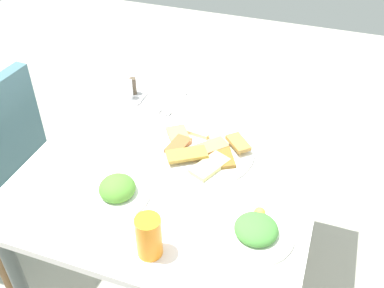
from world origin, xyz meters
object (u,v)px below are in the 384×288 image
Objects in this scene: pide_platter at (205,150)px; soda_can at (149,237)px; paper_napkin at (172,103)px; fork at (177,103)px; condiment_caddy at (132,92)px; salad_plate_greens at (256,230)px; dining_table at (183,170)px; spoon at (168,101)px; salad_plate_rice at (117,190)px.

pide_platter is 2.63× the size of soda_can.
fork is (0.00, -0.02, 0.00)m from paper_napkin.
condiment_caddy is at bearing 29.24° from soda_can.
pide_platter is 0.43m from condiment_caddy.
fork is (0.52, 0.43, -0.01)m from salad_plate_greens.
dining_table is 0.45m from soda_can.
spoon reaches higher than dining_table.
pide_platter is 0.32m from paper_napkin.
soda_can is at bearing 179.15° from pide_platter.
pide_platter is 1.69× the size of salad_plate_rice.
dining_table is 0.29m from fork.
condiment_caddy is at bearing 99.96° from fork.
salad_plate_rice is 1.11× the size of spoon.
condiment_caddy is (0.22, 0.37, 0.01)m from pide_platter.
soda_can is (-0.42, -0.07, 0.15)m from dining_table.
salad_plate_greens is 1.19× the size of spoon.
condiment_caddy reaches higher than paper_napkin.
spoon is 1.87× the size of condiment_caddy.
soda_can reaches higher than condiment_caddy.
soda_can is (-0.43, 0.01, 0.05)m from pide_platter.
fork is (0.25, 0.12, 0.10)m from dining_table.
salad_plate_greens is 1.58× the size of paper_napkin.
salad_plate_rice is at bearing -176.53° from paper_napkin.
paper_napkin is 0.16m from condiment_caddy.
soda_can reaches higher than salad_plate_rice.
paper_napkin is 1.42× the size of condiment_caddy.
soda_can is at bearing -161.51° from fork.
salad_plate_rice is at bearing -168.52° from spoon.
condiment_caddy is at bearing 104.76° from spoon.
condiment_caddy is (0.23, 0.29, 0.12)m from dining_table.
paper_napkin is at bearing 28.55° from dining_table.
pide_platter is (0.01, -0.07, 0.10)m from dining_table.
paper_napkin is (0.67, 0.20, -0.06)m from soda_can.
spoon is (0.52, 0.46, -0.01)m from salad_plate_greens.
soda_can reaches higher than fork.
salad_plate_rice is 1.56× the size of soda_can.
condiment_caddy is at bearing 21.15° from salad_plate_rice.
fork is at bearing -83.99° from spoon.
soda_can is 0.70m from fork.
soda_can is 0.74m from condiment_caddy.
soda_can reaches higher than dining_table.
salad_plate_rice reaches higher than salad_plate_greens.
salad_plate_rice is 0.51m from paper_napkin.
salad_plate_rice is at bearing -175.57° from fork.
spoon is (0.24, 0.23, -0.01)m from pide_platter.
paper_napkin is (0.24, 0.21, -0.01)m from pide_platter.
salad_plate_greens is at bearing -132.34° from spoon.
fork is at bearing -90.00° from paper_napkin.
salad_plate_greens is 0.70m from spoon.
dining_table is 5.07× the size of salad_plate_greens.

